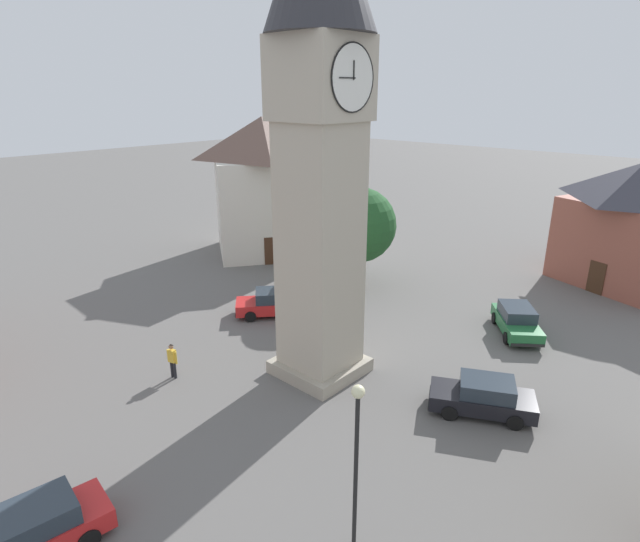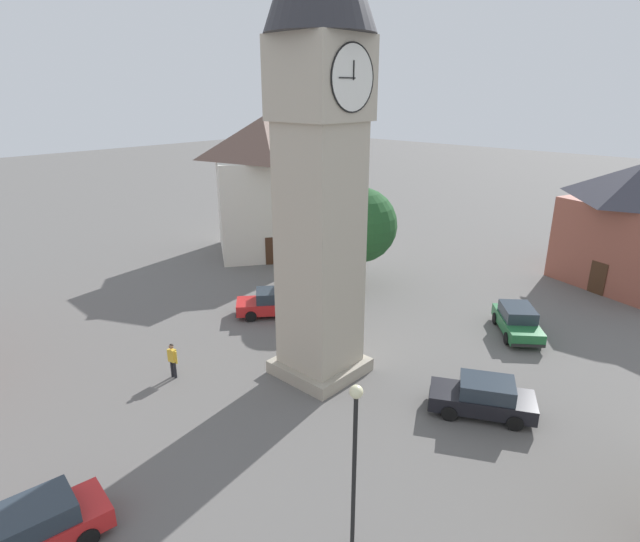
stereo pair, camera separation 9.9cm
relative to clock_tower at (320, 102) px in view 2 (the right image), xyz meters
name	(u,v)px [view 2 (the right image)]	position (x,y,z in m)	size (l,w,h in m)	color
ground_plane	(320,371)	(0.00, 0.00, -11.96)	(200.00, 200.00, 0.00)	#605E5B
clock_tower	(320,102)	(0.00, 0.00, 0.00)	(4.30, 4.30, 20.48)	#A59C89
car_blue_kerb	(32,530)	(12.74, 0.72, -11.19)	(4.32, 2.23, 1.53)	red
car_silver_kerb	(483,397)	(-1.99, 7.06, -11.19)	(3.41, 4.44, 1.53)	black
car_red_corner	(517,321)	(-10.01, 5.15, -11.19)	(4.29, 3.87, 1.53)	#236B38
car_white_side	(273,303)	(-2.84, -6.33, -11.19)	(4.21, 3.99, 1.53)	red
pedestrian	(172,358)	(4.90, -4.56, -10.95)	(0.30, 0.55, 1.69)	black
tree	(359,225)	(-9.82, -5.56, -7.75)	(4.85, 4.85, 6.65)	brown
building_corner_back	(265,185)	(-11.06, -16.00, -6.56)	(10.39, 10.30, 10.57)	silver
building_hall_far	(635,225)	(-21.88, 7.50, -7.76)	(8.35, 9.78, 8.21)	#995142
lamp_post	(355,446)	(6.61, 7.31, -8.38)	(0.36, 0.36, 5.39)	black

